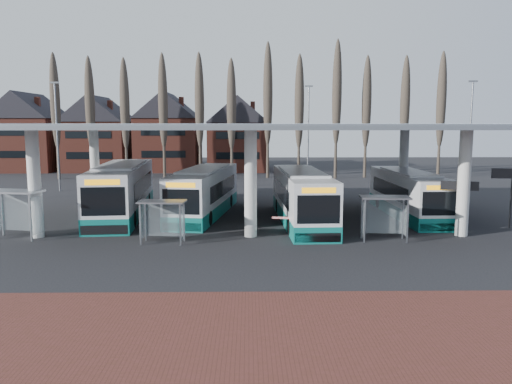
{
  "coord_description": "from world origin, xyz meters",
  "views": [
    {
      "loc": [
        -0.13,
        -25.14,
        6.31
      ],
      "look_at": [
        0.37,
        7.0,
        1.92
      ],
      "focal_mm": 35.0,
      "sensor_mm": 36.0,
      "label": 1
    }
  ],
  "objects_px": {
    "bus_1": "(205,193)",
    "bus_0": "(123,191)",
    "bus_2": "(302,198)",
    "bus_3": "(408,194)",
    "shelter_0": "(17,203)",
    "shelter_1": "(163,212)",
    "shelter_2": "(384,208)"
  },
  "relations": [
    {
      "from": "shelter_0",
      "to": "bus_0",
      "type": "bearing_deg",
      "value": 67.89
    },
    {
      "from": "bus_1",
      "to": "bus_2",
      "type": "distance_m",
      "value": 7.05
    },
    {
      "from": "bus_0",
      "to": "bus_1",
      "type": "height_order",
      "value": "bus_0"
    },
    {
      "from": "bus_0",
      "to": "shelter_0",
      "type": "distance_m",
      "value": 7.94
    },
    {
      "from": "bus_2",
      "to": "bus_3",
      "type": "relative_size",
      "value": 1.09
    },
    {
      "from": "bus_0",
      "to": "bus_2",
      "type": "distance_m",
      "value": 12.39
    },
    {
      "from": "bus_3",
      "to": "bus_2",
      "type": "bearing_deg",
      "value": -164.48
    },
    {
      "from": "bus_0",
      "to": "shelter_0",
      "type": "bearing_deg",
      "value": -126.47
    },
    {
      "from": "bus_2",
      "to": "shelter_0",
      "type": "xyz_separation_m",
      "value": [
        -16.31,
        -4.32,
        0.36
      ]
    },
    {
      "from": "bus_1",
      "to": "bus_2",
      "type": "bearing_deg",
      "value": -14.56
    },
    {
      "from": "bus_3",
      "to": "shelter_0",
      "type": "xyz_separation_m",
      "value": [
        -23.91,
        -6.55,
        0.48
      ]
    },
    {
      "from": "bus_1",
      "to": "bus_3",
      "type": "relative_size",
      "value": 1.07
    },
    {
      "from": "bus_2",
      "to": "bus_3",
      "type": "distance_m",
      "value": 7.93
    },
    {
      "from": "shelter_0",
      "to": "shelter_1",
      "type": "xyz_separation_m",
      "value": [
        8.3,
        -1.29,
        -0.29
      ]
    },
    {
      "from": "bus_3",
      "to": "shelter_2",
      "type": "relative_size",
      "value": 4.15
    },
    {
      "from": "bus_2",
      "to": "shelter_1",
      "type": "distance_m",
      "value": 9.77
    },
    {
      "from": "bus_3",
      "to": "bus_1",
      "type": "bearing_deg",
      "value": 177.07
    },
    {
      "from": "bus_2",
      "to": "shelter_1",
      "type": "xyz_separation_m",
      "value": [
        -8.01,
        -5.61,
        0.07
      ]
    },
    {
      "from": "bus_1",
      "to": "bus_3",
      "type": "distance_m",
      "value": 14.11
    },
    {
      "from": "bus_2",
      "to": "bus_3",
      "type": "height_order",
      "value": "bus_2"
    },
    {
      "from": "shelter_0",
      "to": "shelter_1",
      "type": "relative_size",
      "value": 1.21
    },
    {
      "from": "bus_0",
      "to": "shelter_0",
      "type": "xyz_separation_m",
      "value": [
        -4.16,
        -6.76,
        0.25
      ]
    },
    {
      "from": "bus_1",
      "to": "shelter_0",
      "type": "height_order",
      "value": "bus_1"
    },
    {
      "from": "bus_0",
      "to": "bus_3",
      "type": "bearing_deg",
      "value": -5.52
    },
    {
      "from": "bus_3",
      "to": "shelter_2",
      "type": "height_order",
      "value": "bus_3"
    },
    {
      "from": "bus_0",
      "to": "shelter_0",
      "type": "relative_size",
      "value": 4.28
    },
    {
      "from": "bus_1",
      "to": "bus_0",
      "type": "bearing_deg",
      "value": -168.58
    },
    {
      "from": "bus_2",
      "to": "shelter_1",
      "type": "bearing_deg",
      "value": -147.21
    },
    {
      "from": "shelter_0",
      "to": "bus_3",
      "type": "bearing_deg",
      "value": 24.77
    },
    {
      "from": "bus_0",
      "to": "shelter_1",
      "type": "relative_size",
      "value": 5.19
    },
    {
      "from": "bus_0",
      "to": "bus_2",
      "type": "height_order",
      "value": "bus_0"
    },
    {
      "from": "shelter_0",
      "to": "shelter_1",
      "type": "height_order",
      "value": "shelter_0"
    }
  ]
}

